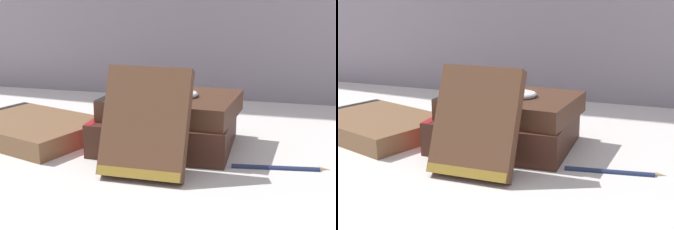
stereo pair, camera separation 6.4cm
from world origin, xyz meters
TOP-DOWN VIEW (x-y plane):
  - ground_plane at (0.00, 0.00)m, footprint 3.00×3.00m
  - book_flat_bottom at (-0.03, 0.05)m, footprint 0.20×0.17m
  - book_flat_top at (-0.02, 0.06)m, footprint 0.19×0.16m
  - book_side_left at (-0.25, 0.04)m, footprint 0.25×0.21m
  - book_leaning_front at (-0.02, -0.06)m, footprint 0.11×0.07m
  - pocket_watch at (0.00, 0.05)m, footprint 0.05×0.05m
  - reading_glasses at (-0.07, 0.24)m, footprint 0.11×0.07m
  - fountain_pen at (0.15, 0.01)m, footprint 0.13×0.03m

SIDE VIEW (x-z plane):
  - ground_plane at x=0.00m, z-range 0.00..0.00m
  - reading_glasses at x=-0.07m, z-range 0.00..0.00m
  - fountain_pen at x=0.15m, z-range 0.00..0.01m
  - book_side_left at x=-0.25m, z-range 0.00..0.03m
  - book_flat_bottom at x=-0.03m, z-range 0.00..0.05m
  - book_flat_top at x=-0.02m, z-range 0.05..0.08m
  - book_leaning_front at x=-0.02m, z-range 0.00..0.13m
  - pocket_watch at x=0.00m, z-range 0.08..0.08m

